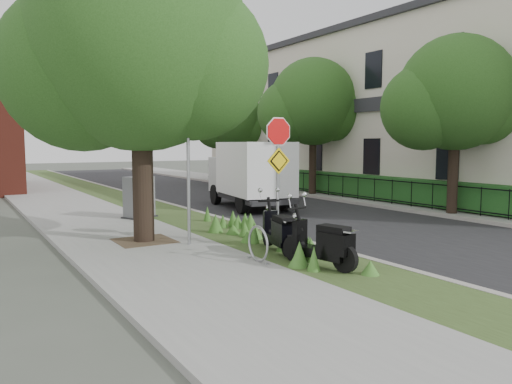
{
  "coord_description": "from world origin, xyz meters",
  "views": [
    {
      "loc": [
        -8.11,
        -9.33,
        2.59
      ],
      "look_at": [
        -1.22,
        1.9,
        1.3
      ],
      "focal_mm": 35.0,
      "sensor_mm": 36.0,
      "label": 1
    }
  ],
  "objects_px": {
    "sign_assembly": "(278,154)",
    "scooter_near": "(327,247)",
    "box_truck": "(250,172)",
    "scooter_far": "(281,235)",
    "utility_cabinet": "(139,198)"
  },
  "relations": [
    {
      "from": "sign_assembly",
      "to": "scooter_near",
      "type": "bearing_deg",
      "value": -100.67
    },
    {
      "from": "sign_assembly",
      "to": "box_truck",
      "type": "relative_size",
      "value": 0.62
    },
    {
      "from": "scooter_near",
      "to": "scooter_far",
      "type": "bearing_deg",
      "value": 88.87
    },
    {
      "from": "sign_assembly",
      "to": "scooter_near",
      "type": "height_order",
      "value": "sign_assembly"
    },
    {
      "from": "scooter_near",
      "to": "box_truck",
      "type": "distance_m",
      "value": 10.23
    },
    {
      "from": "utility_cabinet",
      "to": "box_truck",
      "type": "bearing_deg",
      "value": 10.0
    },
    {
      "from": "box_truck",
      "to": "utility_cabinet",
      "type": "height_order",
      "value": "box_truck"
    },
    {
      "from": "scooter_far",
      "to": "scooter_near",
      "type": "bearing_deg",
      "value": -91.13
    },
    {
      "from": "scooter_far",
      "to": "box_truck",
      "type": "relative_size",
      "value": 0.34
    },
    {
      "from": "utility_cabinet",
      "to": "sign_assembly",
      "type": "bearing_deg",
      "value": -77.25
    },
    {
      "from": "sign_assembly",
      "to": "scooter_far",
      "type": "xyz_separation_m",
      "value": [
        -0.42,
        -0.72,
        -1.79
      ]
    },
    {
      "from": "box_truck",
      "to": "scooter_far",
      "type": "bearing_deg",
      "value": -116.35
    },
    {
      "from": "scooter_near",
      "to": "utility_cabinet",
      "type": "distance_m",
      "value": 8.63
    },
    {
      "from": "scooter_far",
      "to": "utility_cabinet",
      "type": "relative_size",
      "value": 1.29
    },
    {
      "from": "scooter_far",
      "to": "sign_assembly",
      "type": "bearing_deg",
      "value": 60.0
    }
  ]
}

